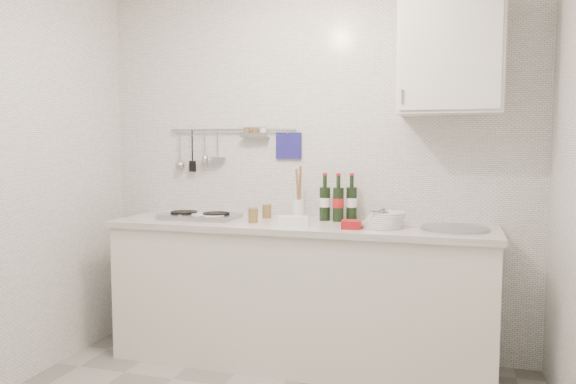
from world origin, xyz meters
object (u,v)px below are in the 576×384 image
Objects in this scene: wall_cabinet at (450,55)px; utensil_crock at (299,206)px; plate_stack_sink at (385,220)px; plate_stack_hob at (210,216)px; wine_bottles at (338,197)px.

wall_cabinet is 1.35m from utensil_crock.
plate_stack_sink is 0.64m from utensil_crock.
plate_stack_hob is 1.02× the size of plate_stack_sink.
wine_bottles is at bearing 149.21° from plate_stack_sink.
utensil_crock is (-0.60, 0.21, 0.04)m from plate_stack_sink.
plate_stack_sink is at bearing -156.62° from wall_cabinet.
wine_bottles is (-0.68, 0.04, -0.87)m from wall_cabinet.
plate_stack_sink is 0.40m from wine_bottles.
plate_stack_sink is at bearing -30.79° from wine_bottles.
wall_cabinet is at bearing 23.38° from plate_stack_sink.
wall_cabinet reaches higher than utensil_crock.
plate_stack_hob is at bearing -175.31° from wall_cabinet.
wall_cabinet is 2.59× the size of plate_stack_hob.
wall_cabinet is at bearing -3.43° from utensil_crock.
wall_cabinet is 1.06m from plate_stack_sink.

